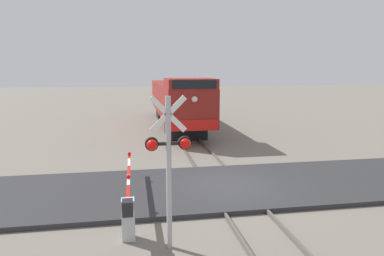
{
  "coord_description": "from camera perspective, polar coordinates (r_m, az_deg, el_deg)",
  "views": [
    {
      "loc": [
        -3.52,
        -12.72,
        4.71
      ],
      "look_at": [
        -0.8,
        3.23,
        1.91
      ],
      "focal_mm": 32.35,
      "sensor_mm": 36.0,
      "label": 1
    }
  ],
  "objects": [
    {
      "name": "locomotive",
      "position": [
        28.3,
        -2.49,
        4.55
      ],
      "size": [
        3.04,
        17.08,
        4.09
      ],
      "color": "black",
      "rests_on": "ground_plane"
    },
    {
      "name": "rail_track_right",
      "position": [
        14.19,
        8.38,
        -9.36
      ],
      "size": [
        0.08,
        80.0,
        0.15
      ],
      "primitive_type": "cube",
      "color": "#59544C",
      "rests_on": "ground_plane"
    },
    {
      "name": "crossing_signal",
      "position": [
        8.81,
        -3.87,
        -4.57
      ],
      "size": [
        1.18,
        0.33,
        4.06
      ],
      "color": "#ADADB2",
      "rests_on": "ground_plane"
    },
    {
      "name": "road_surface",
      "position": [
        13.99,
        5.55,
        -9.54
      ],
      "size": [
        36.0,
        5.2,
        0.17
      ],
      "primitive_type": "cube",
      "color": "#2D2D30",
      "rests_on": "ground_plane"
    },
    {
      "name": "crossing_gate",
      "position": [
        10.72,
        -10.44,
        -11.71
      ],
      "size": [
        0.36,
        6.18,
        1.29
      ],
      "color": "silver",
      "rests_on": "ground_plane"
    },
    {
      "name": "ground_plane",
      "position": [
        14.02,
        5.54,
        -9.87
      ],
      "size": [
        160.0,
        160.0,
        0.0
      ],
      "primitive_type": "plane",
      "color": "slate"
    },
    {
      "name": "rail_track_left",
      "position": [
        13.83,
        2.63,
        -9.78
      ],
      "size": [
        0.08,
        80.0,
        0.15
      ],
      "primitive_type": "cube",
      "color": "#59544C",
      "rests_on": "ground_plane"
    }
  ]
}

